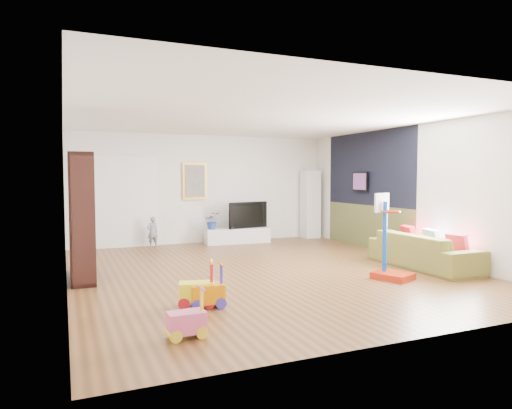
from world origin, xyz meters
name	(u,v)px	position (x,y,z in m)	size (l,w,h in m)	color
floor	(265,270)	(0.00, 0.00, 0.00)	(6.50, 7.50, 0.00)	brown
ceiling	(265,117)	(0.00, 0.00, 2.70)	(6.50, 7.50, 0.00)	white
wall_back	(204,189)	(0.00, 3.75, 1.35)	(6.50, 0.00, 2.70)	silver
wall_front	(417,208)	(0.00, -3.75, 1.35)	(6.50, 0.00, 2.70)	silver
wall_left	(65,198)	(-3.25, 0.00, 1.35)	(0.00, 7.50, 2.70)	silver
wall_right	(410,192)	(3.25, 0.00, 1.35)	(0.00, 7.50, 2.70)	silver
navy_accent	(368,169)	(3.23, 1.40, 1.85)	(0.01, 3.20, 1.70)	black
olive_wainscot	(367,227)	(3.23, 1.40, 0.50)	(0.01, 3.20, 1.00)	brown
doorway	(127,203)	(-1.90, 3.71, 1.05)	(1.45, 0.06, 2.10)	white
painting_back	(195,181)	(-0.25, 3.71, 1.55)	(0.62, 0.06, 0.92)	gold
artwork_right	(360,181)	(3.17, 1.60, 1.55)	(0.04, 0.56, 0.46)	#7F3F8C
media_console	(238,236)	(0.72, 3.27, 0.19)	(1.62, 0.41, 0.38)	silver
tall_cabinet	(310,204)	(2.91, 3.48, 0.91)	(0.42, 0.42, 1.82)	silver
bookshelf	(81,217)	(-3.01, 0.54, 1.02)	(0.36, 1.39, 2.03)	black
sofa	(424,250)	(2.77, -0.91, 0.32)	(2.16, 0.84, 0.63)	olive
basketball_hoop	(394,236)	(1.64, -1.45, 0.70)	(0.48, 0.59, 1.40)	#A8210B
ride_on_yellow	(197,284)	(-1.73, -1.74, 0.30)	(0.44, 0.27, 0.59)	yellow
ride_on_orange	(207,286)	(-1.61, -1.82, 0.28)	(0.42, 0.26, 0.56)	orange
ride_on_pink	(186,313)	(-2.13, -2.79, 0.26)	(0.39, 0.24, 0.51)	#E05484
child	(153,232)	(-1.36, 3.41, 0.36)	(0.27, 0.17, 0.73)	gray
tv	(246,215)	(0.95, 3.32, 0.71)	(1.13, 0.15, 0.65)	black
vase_plant	(212,221)	(0.07, 3.31, 0.59)	(0.38, 0.33, 0.42)	navy
pillow_left	(457,244)	(2.95, -1.51, 0.50)	(0.10, 0.37, 0.37)	red
pillow_center	(432,240)	(3.00, -0.89, 0.50)	(0.11, 0.40, 0.40)	silver
pillow_right	(409,236)	(2.99, -0.28, 0.50)	(0.11, 0.40, 0.40)	red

